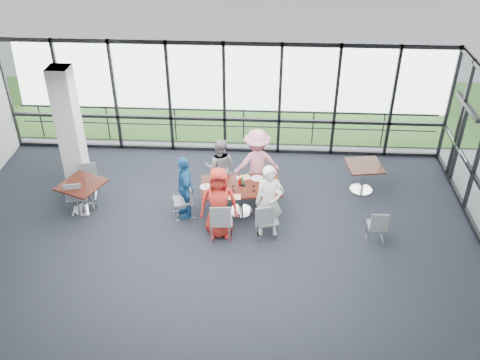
# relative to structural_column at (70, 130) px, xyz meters

# --- Properties ---
(floor) EXTENTS (12.00, 10.00, 0.02)m
(floor) POSITION_rel_structural_column_xyz_m (3.60, -3.00, -1.61)
(floor) COLOR #1D222A
(floor) RESTS_ON ground
(ceiling) EXTENTS (12.00, 10.00, 0.04)m
(ceiling) POSITION_rel_structural_column_xyz_m (3.60, -3.00, 1.60)
(ceiling) COLOR white
(ceiling) RESTS_ON ground
(curtain_wall_back) EXTENTS (12.00, 0.10, 3.20)m
(curtain_wall_back) POSITION_rel_structural_column_xyz_m (3.60, 2.00, 0.00)
(curtain_wall_back) COLOR white
(curtain_wall_back) RESTS_ON ground
(exit_door) EXTENTS (0.12, 1.60, 2.10)m
(exit_door) POSITION_rel_structural_column_xyz_m (9.60, 0.75, -0.55)
(exit_door) COLOR black
(exit_door) RESTS_ON ground
(structural_column) EXTENTS (0.50, 0.50, 3.20)m
(structural_column) POSITION_rel_structural_column_xyz_m (0.00, 0.00, 0.00)
(structural_column) COLOR white
(structural_column) RESTS_ON ground
(apron) EXTENTS (80.00, 70.00, 0.02)m
(apron) POSITION_rel_structural_column_xyz_m (3.60, 7.00, -1.62)
(apron) COLOR gray
(apron) RESTS_ON ground
(grass_strip) EXTENTS (80.00, 5.00, 0.01)m
(grass_strip) POSITION_rel_structural_column_xyz_m (3.60, 5.00, -1.59)
(grass_strip) COLOR #30581C
(grass_strip) RESTS_ON ground
(guard_rail) EXTENTS (12.00, 0.06, 0.06)m
(guard_rail) POSITION_rel_structural_column_xyz_m (3.60, 2.60, -1.10)
(guard_rail) COLOR #2D2D33
(guard_rail) RESTS_ON ground
(main_table) EXTENTS (1.95, 1.24, 0.75)m
(main_table) POSITION_rel_structural_column_xyz_m (4.21, -0.94, -0.98)
(main_table) COLOR #391E10
(main_table) RESTS_ON ground
(side_table_left) EXTENTS (1.20, 1.20, 0.75)m
(side_table_left) POSITION_rel_structural_column_xyz_m (0.47, -1.07, -0.96)
(side_table_left) COLOR #391E10
(side_table_left) RESTS_ON ground
(side_table_right) EXTENTS (0.95, 0.95, 0.75)m
(side_table_right) POSITION_rel_structural_column_xyz_m (7.22, 0.17, -0.97)
(side_table_right) COLOR #391E10
(side_table_right) RESTS_ON ground
(diner_near_left) EXTENTS (0.88, 0.61, 1.71)m
(diner_near_left) POSITION_rel_structural_column_xyz_m (3.77, -1.80, -0.74)
(diner_near_left) COLOR red
(diner_near_left) RESTS_ON ground
(diner_near_right) EXTENTS (0.68, 0.53, 1.73)m
(diner_near_right) POSITION_rel_structural_column_xyz_m (4.87, -1.70, -0.74)
(diner_near_right) COLOR white
(diner_near_right) RESTS_ON ground
(diner_far_left) EXTENTS (0.74, 0.46, 1.52)m
(diner_far_left) POSITION_rel_structural_column_xyz_m (3.64, -0.15, -0.84)
(diner_far_left) COLOR gray
(diner_far_left) RESTS_ON ground
(diner_far_right) EXTENTS (1.26, 0.85, 1.78)m
(diner_far_right) POSITION_rel_structural_column_xyz_m (4.55, -0.14, -0.71)
(diner_far_right) COLOR pink
(diner_far_right) RESTS_ON ground
(diner_end) EXTENTS (0.73, 1.03, 1.59)m
(diner_end) POSITION_rel_structural_column_xyz_m (2.93, -1.14, -0.81)
(diner_end) COLOR #205F9E
(diner_end) RESTS_ON ground
(chair_main_nl) EXTENTS (0.49, 0.49, 0.95)m
(chair_main_nl) POSITION_rel_structural_column_xyz_m (3.84, -1.93, -1.13)
(chair_main_nl) COLOR gray
(chair_main_nl) RESTS_ON ground
(chair_main_nr) EXTENTS (0.54, 0.54, 0.90)m
(chair_main_nr) POSITION_rel_structural_column_xyz_m (4.84, -1.83, -1.15)
(chair_main_nr) COLOR gray
(chair_main_nr) RESTS_ON ground
(chair_main_fl) EXTENTS (0.45, 0.45, 0.84)m
(chair_main_fl) POSITION_rel_structural_column_xyz_m (3.69, -0.05, -1.18)
(chair_main_fl) COLOR gray
(chair_main_fl) RESTS_ON ground
(chair_main_fr) EXTENTS (0.52, 0.52, 0.83)m
(chair_main_fr) POSITION_rel_structural_column_xyz_m (4.60, 0.11, -1.18)
(chair_main_fr) COLOR gray
(chair_main_fr) RESTS_ON ground
(chair_main_end) EXTENTS (0.54, 0.54, 0.87)m
(chair_main_end) POSITION_rel_structural_column_xyz_m (2.86, -1.17, -1.16)
(chair_main_end) COLOR gray
(chair_main_end) RESTS_ON ground
(chair_spare_la) EXTENTS (0.50, 0.50, 0.85)m
(chair_spare_la) POSITION_rel_structural_column_xyz_m (0.38, -1.11, -1.17)
(chair_spare_la) COLOR gray
(chair_spare_la) RESTS_ON ground
(chair_spare_lb) EXTENTS (0.49, 0.49, 0.84)m
(chair_spare_lb) POSITION_rel_structural_column_xyz_m (0.36, -0.50, -1.18)
(chair_spare_lb) COLOR gray
(chair_spare_lb) RESTS_ON ground
(chair_spare_r) EXTENTS (0.40, 0.40, 0.81)m
(chair_spare_r) POSITION_rel_structural_column_xyz_m (7.25, -1.83, -1.19)
(chair_spare_r) COLOR gray
(chair_spare_r) RESTS_ON ground
(plate_nl) EXTENTS (0.26, 0.26, 0.01)m
(plate_nl) POSITION_rel_structural_column_xyz_m (3.71, -1.32, -0.84)
(plate_nl) COLOR white
(plate_nl) RESTS_ON main_table
(plate_nr) EXTENTS (0.28, 0.28, 0.01)m
(plate_nr) POSITION_rel_structural_column_xyz_m (4.77, -1.22, -0.84)
(plate_nr) COLOR white
(plate_nr) RESTS_ON main_table
(plate_fl) EXTENTS (0.27, 0.27, 0.01)m
(plate_fl) POSITION_rel_structural_column_xyz_m (3.73, -0.63, -0.84)
(plate_fl) COLOR white
(plate_fl) RESTS_ON main_table
(plate_fr) EXTENTS (0.28, 0.28, 0.01)m
(plate_fr) POSITION_rel_structural_column_xyz_m (4.58, -0.61, -0.84)
(plate_fr) COLOR white
(plate_fr) RESTS_ON main_table
(plate_end) EXTENTS (0.28, 0.28, 0.01)m
(plate_end) POSITION_rel_structural_column_xyz_m (3.40, -1.05, -0.84)
(plate_end) COLOR white
(plate_end) RESTS_ON main_table
(tumbler_a) EXTENTS (0.07, 0.07, 0.14)m
(tumbler_a) POSITION_rel_structural_column_xyz_m (4.04, -1.18, -0.78)
(tumbler_a) COLOR white
(tumbler_a) RESTS_ON main_table
(tumbler_b) EXTENTS (0.06, 0.06, 0.13)m
(tumbler_b) POSITION_rel_structural_column_xyz_m (4.52, -1.14, -0.79)
(tumbler_b) COLOR white
(tumbler_b) RESTS_ON main_table
(tumbler_c) EXTENTS (0.07, 0.07, 0.14)m
(tumbler_c) POSITION_rel_structural_column_xyz_m (4.21, -0.67, -0.78)
(tumbler_c) COLOR white
(tumbler_c) RESTS_ON main_table
(tumbler_d) EXTENTS (0.07, 0.07, 0.15)m
(tumbler_d) POSITION_rel_structural_column_xyz_m (3.57, -1.15, -0.78)
(tumbler_d) COLOR white
(tumbler_d) RESTS_ON main_table
(menu_a) EXTENTS (0.32, 0.23, 0.00)m
(menu_a) POSITION_rel_structural_column_xyz_m (4.08, -1.41, -0.85)
(menu_a) COLOR silver
(menu_a) RESTS_ON main_table
(menu_b) EXTENTS (0.33, 0.25, 0.00)m
(menu_b) POSITION_rel_structural_column_xyz_m (4.98, -1.09, -0.85)
(menu_b) COLOR silver
(menu_b) RESTS_ON main_table
(menu_c) EXTENTS (0.38, 0.34, 0.00)m
(menu_c) POSITION_rel_structural_column_xyz_m (4.25, -0.59, -0.85)
(menu_c) COLOR silver
(menu_c) RESTS_ON main_table
(condiment_caddy) EXTENTS (0.10, 0.07, 0.04)m
(condiment_caddy) POSITION_rel_structural_column_xyz_m (4.26, -0.93, -0.83)
(condiment_caddy) COLOR black
(condiment_caddy) RESTS_ON main_table
(ketchup_bottle) EXTENTS (0.06, 0.06, 0.18)m
(ketchup_bottle) POSITION_rel_structural_column_xyz_m (4.18, -0.91, -0.76)
(ketchup_bottle) COLOR #930805
(ketchup_bottle) RESTS_ON main_table
(green_bottle) EXTENTS (0.05, 0.05, 0.20)m
(green_bottle) POSITION_rel_structural_column_xyz_m (4.24, -0.87, -0.75)
(green_bottle) COLOR #22773E
(green_bottle) RESTS_ON main_table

